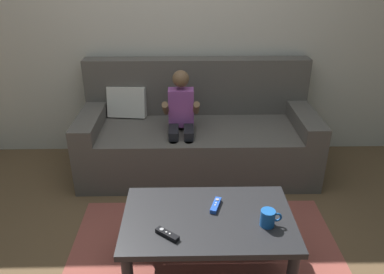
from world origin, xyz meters
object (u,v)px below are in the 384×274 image
couch (197,135)px  coffee_mug (268,218)px  coffee_table (208,226)px  person_seated_on_couch (181,120)px  game_remote_black_center (167,234)px  game_remote_blue_near_edge (216,205)px

couch → coffee_mug: bearing=-75.6°
couch → coffee_table: (0.03, -1.27, 0.04)m
person_seated_on_couch → game_remote_black_center: size_ratio=7.00×
game_remote_blue_near_edge → coffee_mug: bearing=-32.0°
person_seated_on_couch → game_remote_black_center: (-0.07, -1.24, -0.11)m
person_seated_on_couch → game_remote_black_center: person_seated_on_couch is taller
game_remote_blue_near_edge → game_remote_black_center: bearing=-137.8°
game_remote_black_center → coffee_mug: 0.55m
game_remote_blue_near_edge → coffee_mug: coffee_mug is taller
game_remote_blue_near_edge → coffee_mug: 0.32m
person_seated_on_couch → game_remote_blue_near_edge: (0.21, -1.00, -0.11)m
couch → game_remote_black_center: (-0.20, -1.43, 0.12)m
couch → coffee_mug: (0.35, -1.35, 0.15)m
coffee_table → coffee_mug: 0.35m
game_remote_blue_near_edge → game_remote_black_center: same height
coffee_table → game_remote_blue_near_edge: size_ratio=6.66×
person_seated_on_couch → couch: bearing=54.4°
person_seated_on_couch → coffee_table: bearing=-81.8°
coffee_mug → game_remote_blue_near_edge: bearing=148.0°
coffee_table → game_remote_blue_near_edge: 0.13m
person_seated_on_couch → game_remote_black_center: bearing=-93.0°
couch → coffee_mug: size_ratio=16.68×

